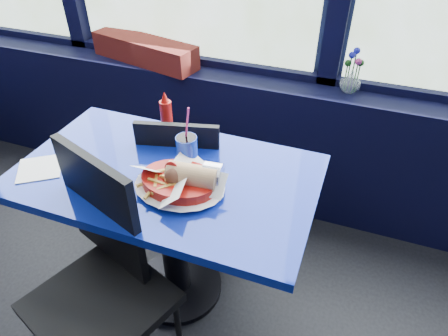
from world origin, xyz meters
TOP-DOWN VIEW (x-y plane):
  - window_sill at (0.00, 2.87)m, footprint 5.00×0.26m
  - near_table at (0.30, 2.00)m, footprint 1.20×0.70m
  - chair_near_front at (0.21, 1.62)m, footprint 0.56×0.56m
  - chair_near_back at (0.29, 2.30)m, footprint 0.47×0.47m
  - planter_box at (-0.26, 2.86)m, footprint 0.70×0.32m
  - flower_vase at (0.90, 2.88)m, footprint 0.13×0.13m
  - food_basket at (0.40, 1.93)m, footprint 0.38×0.38m
  - ketchup_bottle at (0.17, 2.28)m, footprint 0.05×0.05m
  - soda_cup at (0.36, 2.07)m, footprint 0.09×0.09m
  - napkin at (-0.19, 1.84)m, footprint 0.23×0.23m

SIDE VIEW (x-z plane):
  - window_sill at x=0.00m, z-range 0.00..0.80m
  - chair_near_back at x=0.29m, z-range 0.06..0.92m
  - chair_near_front at x=0.21m, z-range 0.07..1.04m
  - near_table at x=0.30m, z-range 0.19..0.94m
  - napkin at x=-0.19m, z-range 0.75..0.75m
  - food_basket at x=0.40m, z-range 0.73..0.85m
  - soda_cup at x=0.36m, z-range 0.68..0.97m
  - ketchup_bottle at x=0.17m, z-range 0.74..0.94m
  - planter_box at x=-0.26m, z-range 0.80..0.94m
  - flower_vase at x=0.90m, z-range 0.76..0.98m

